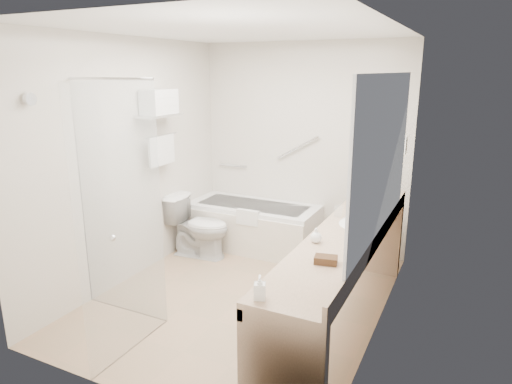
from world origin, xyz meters
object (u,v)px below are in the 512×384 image
at_px(bathtub, 253,226).
at_px(water_bottle_left, 361,192).
at_px(toilet, 199,227).
at_px(amenity_basket, 326,260).
at_px(vanity_counter, 343,260).

xyz_separation_m(bathtub, water_bottle_left, (1.39, -0.29, 0.67)).
relative_size(toilet, amenity_basket, 4.67).
relative_size(toilet, water_bottle_left, 3.55).
xyz_separation_m(vanity_counter, toilet, (-1.97, 0.85, -0.28)).
distance_m(bathtub, toilet, 0.71).
xyz_separation_m(bathtub, vanity_counter, (1.52, -1.39, 0.36)).
relative_size(vanity_counter, water_bottle_left, 12.93).
height_order(bathtub, amenity_basket, amenity_basket).
height_order(bathtub, water_bottle_left, water_bottle_left).
height_order(toilet, water_bottle_left, water_bottle_left).
distance_m(toilet, amenity_basket, 2.51).
xyz_separation_m(vanity_counter, amenity_basket, (0.02, -0.58, 0.24)).
bearing_deg(vanity_counter, bathtub, 137.65).
distance_m(bathtub, vanity_counter, 2.09).
bearing_deg(water_bottle_left, amenity_basket, -84.70).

